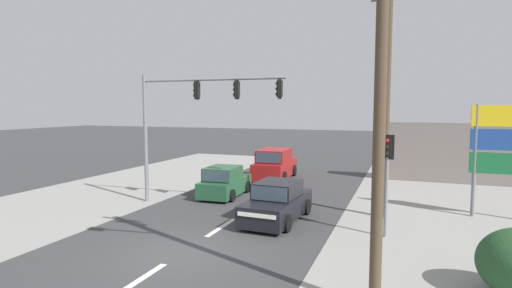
{
  "coord_description": "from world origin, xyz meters",
  "views": [
    {
      "loc": [
        6.35,
        -10.22,
        4.46
      ],
      "look_at": [
        1.01,
        4.0,
        3.08
      ],
      "focal_mm": 28.0,
      "sensor_mm": 36.0,
      "label": 1
    }
  ],
  "objects_px": {
    "hatchback_oncoming_near": "(224,182)",
    "suv_kerbside_parked": "(275,165)",
    "shopping_plaza_sign": "(500,145)",
    "sedan_crossing_left": "(277,203)",
    "traffic_signal_mast": "(190,110)",
    "utility_pole_midground_right": "(387,91)",
    "pedestal_signal_right_kerb": "(387,168)",
    "utility_pole_foreground_right": "(375,57)"
  },
  "relations": [
    {
      "from": "shopping_plaza_sign",
      "to": "sedan_crossing_left",
      "type": "relative_size",
      "value": 1.07
    },
    {
      "from": "suv_kerbside_parked",
      "to": "traffic_signal_mast",
      "type": "bearing_deg",
      "value": -100.34
    },
    {
      "from": "suv_kerbside_parked",
      "to": "pedestal_signal_right_kerb",
      "type": "bearing_deg",
      "value": -53.47
    },
    {
      "from": "hatchback_oncoming_near",
      "to": "suv_kerbside_parked",
      "type": "xyz_separation_m",
      "value": [
        0.85,
        5.64,
        0.18
      ]
    },
    {
      "from": "traffic_signal_mast",
      "to": "suv_kerbside_parked",
      "type": "xyz_separation_m",
      "value": [
        1.44,
        7.92,
        -3.47
      ]
    },
    {
      "from": "utility_pole_midground_right",
      "to": "pedestal_signal_right_kerb",
      "type": "relative_size",
      "value": 2.75
    },
    {
      "from": "utility_pole_foreground_right",
      "to": "traffic_signal_mast",
      "type": "xyz_separation_m",
      "value": [
        -8.44,
        7.0,
        -1.17
      ]
    },
    {
      "from": "shopping_plaza_sign",
      "to": "suv_kerbside_parked",
      "type": "relative_size",
      "value": 1.0
    },
    {
      "from": "utility_pole_midground_right",
      "to": "traffic_signal_mast",
      "type": "bearing_deg",
      "value": -173.42
    },
    {
      "from": "pedestal_signal_right_kerb",
      "to": "suv_kerbside_parked",
      "type": "bearing_deg",
      "value": 126.53
    },
    {
      "from": "utility_pole_midground_right",
      "to": "sedan_crossing_left",
      "type": "bearing_deg",
      "value": -154.38
    },
    {
      "from": "shopping_plaza_sign",
      "to": "pedestal_signal_right_kerb",
      "type": "bearing_deg",
      "value": -135.4
    },
    {
      "from": "utility_pole_foreground_right",
      "to": "utility_pole_midground_right",
      "type": "relative_size",
      "value": 1.05
    },
    {
      "from": "utility_pole_foreground_right",
      "to": "traffic_signal_mast",
      "type": "relative_size",
      "value": 1.5
    },
    {
      "from": "utility_pole_foreground_right",
      "to": "hatchback_oncoming_near",
      "type": "xyz_separation_m",
      "value": [
        -7.85,
        9.28,
        -4.83
      ]
    },
    {
      "from": "utility_pole_midground_right",
      "to": "traffic_signal_mast",
      "type": "height_order",
      "value": "utility_pole_midground_right"
    },
    {
      "from": "utility_pole_foreground_right",
      "to": "sedan_crossing_left",
      "type": "distance_m",
      "value": 8.74
    },
    {
      "from": "sedan_crossing_left",
      "to": "hatchback_oncoming_near",
      "type": "relative_size",
      "value": 1.16
    },
    {
      "from": "hatchback_oncoming_near",
      "to": "utility_pole_foreground_right",
      "type": "bearing_deg",
      "value": -49.78
    },
    {
      "from": "traffic_signal_mast",
      "to": "pedestal_signal_right_kerb",
      "type": "relative_size",
      "value": 1.93
    },
    {
      "from": "traffic_signal_mast",
      "to": "hatchback_oncoming_near",
      "type": "bearing_deg",
      "value": 75.44
    },
    {
      "from": "shopping_plaza_sign",
      "to": "traffic_signal_mast",
      "type": "bearing_deg",
      "value": -169.35
    },
    {
      "from": "pedestal_signal_right_kerb",
      "to": "utility_pole_foreground_right",
      "type": "bearing_deg",
      "value": -91.02
    },
    {
      "from": "utility_pole_foreground_right",
      "to": "suv_kerbside_parked",
      "type": "relative_size",
      "value": 2.23
    },
    {
      "from": "sedan_crossing_left",
      "to": "suv_kerbside_parked",
      "type": "xyz_separation_m",
      "value": [
        -2.96,
        8.85,
        0.18
      ]
    },
    {
      "from": "utility_pole_midground_right",
      "to": "suv_kerbside_parked",
      "type": "bearing_deg",
      "value": 134.81
    },
    {
      "from": "utility_pole_midground_right",
      "to": "traffic_signal_mast",
      "type": "relative_size",
      "value": 1.42
    },
    {
      "from": "utility_pole_foreground_right",
      "to": "suv_kerbside_parked",
      "type": "height_order",
      "value": "utility_pole_foreground_right"
    },
    {
      "from": "sedan_crossing_left",
      "to": "hatchback_oncoming_near",
      "type": "height_order",
      "value": "sedan_crossing_left"
    },
    {
      "from": "hatchback_oncoming_near",
      "to": "suv_kerbside_parked",
      "type": "height_order",
      "value": "suv_kerbside_parked"
    },
    {
      "from": "pedestal_signal_right_kerb",
      "to": "sedan_crossing_left",
      "type": "xyz_separation_m",
      "value": [
        -4.13,
        0.72,
        -1.71
      ]
    },
    {
      "from": "shopping_plaza_sign",
      "to": "suv_kerbside_parked",
      "type": "distance_m",
      "value": 12.65
    },
    {
      "from": "shopping_plaza_sign",
      "to": "sedan_crossing_left",
      "type": "bearing_deg",
      "value": -158.09
    },
    {
      "from": "pedestal_signal_right_kerb",
      "to": "shopping_plaza_sign",
      "type": "height_order",
      "value": "shopping_plaza_sign"
    },
    {
      "from": "utility_pole_midground_right",
      "to": "traffic_signal_mast",
      "type": "distance_m",
      "value": 8.44
    },
    {
      "from": "shopping_plaza_sign",
      "to": "sedan_crossing_left",
      "type": "height_order",
      "value": "shopping_plaza_sign"
    },
    {
      "from": "shopping_plaza_sign",
      "to": "hatchback_oncoming_near",
      "type": "bearing_deg",
      "value": -179.55
    },
    {
      "from": "traffic_signal_mast",
      "to": "shopping_plaza_sign",
      "type": "distance_m",
      "value": 12.91
    },
    {
      "from": "shopping_plaza_sign",
      "to": "hatchback_oncoming_near",
      "type": "xyz_separation_m",
      "value": [
        -12.02,
        -0.09,
        -2.28
      ]
    },
    {
      "from": "shopping_plaza_sign",
      "to": "sedan_crossing_left",
      "type": "distance_m",
      "value": 9.14
    },
    {
      "from": "utility_pole_midground_right",
      "to": "shopping_plaza_sign",
      "type": "distance_m",
      "value": 4.98
    },
    {
      "from": "traffic_signal_mast",
      "to": "pedestal_signal_right_kerb",
      "type": "bearing_deg",
      "value": -10.96
    }
  ]
}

